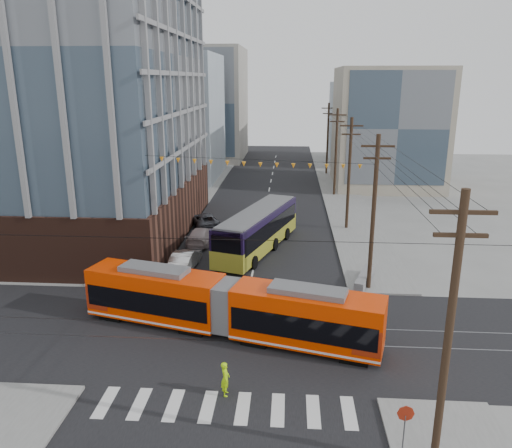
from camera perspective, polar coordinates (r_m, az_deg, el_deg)
The scene contains 16 objects.
ground at distance 26.78m, azimuth -2.66°, elevation -16.42°, with size 160.00×160.00×0.00m, color slate.
office_building at distance 51.69m, azimuth -25.54°, elevation 14.55°, with size 30.00×25.00×28.60m, color #381E16.
bg_bldg_nw_near at distance 77.16m, azimuth -11.16°, elevation 11.88°, with size 18.00×16.00×18.00m, color #8C99A5.
bg_bldg_ne_near at distance 71.92m, azimuth 14.78°, elevation 10.56°, with size 14.00×14.00×16.00m, color gray.
bg_bldg_nw_far at distance 95.97m, azimuth -6.31°, elevation 13.48°, with size 16.00×18.00×20.00m, color gray.
bg_bldg_ne_far at distance 91.98m, azimuth 13.72°, elevation 11.13°, with size 16.00×16.00×14.00m, color #8C99A5.
utility_pole_near at distance 19.55m, azimuth 21.10°, elevation -12.18°, with size 0.30×0.30×11.00m, color black.
utility_pole_far at distance 79.11m, azimuth 8.18°, elevation 9.57°, with size 0.30×0.30×11.00m, color black.
streetcar at distance 29.45m, azimuth -3.30°, elevation -9.39°, with size 17.87×2.51×3.44m, color red, non-canonical shape.
city_bus at distance 43.31m, azimuth 0.21°, elevation -0.67°, with size 2.83×13.08×3.71m, color black, non-canonical shape.
parked_car_silver at distance 39.80m, azimuth -8.11°, elevation -4.04°, with size 1.61×4.63×1.53m, color #BEBEBE.
parked_car_white at distance 45.69m, azimuth -6.28°, elevation -1.34°, with size 2.04×5.02×1.46m, color beige.
parked_car_grey at distance 50.84m, azimuth -5.87°, elevation 0.45°, with size 2.30×5.00×1.39m, color #3F4148.
pedestrian at distance 24.64m, azimuth -3.53°, elevation -17.24°, with size 0.63×0.41×1.73m, color #AAEA0B.
stop_sign at distance 21.90m, azimuth 16.53°, elevation -22.02°, with size 0.68×0.68×2.24m, color #A7230E, non-canonical shape.
jersey_barrier at distance 37.45m, azimuth 12.24°, elevation -6.15°, with size 0.95×4.22×0.84m, color gray.
Camera 1 is at (2.73, -22.40, 14.44)m, focal length 35.00 mm.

